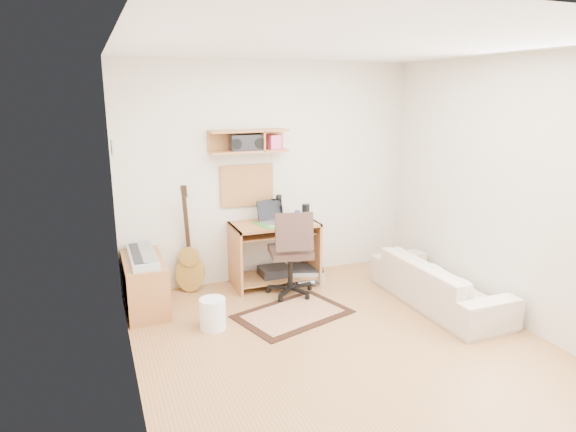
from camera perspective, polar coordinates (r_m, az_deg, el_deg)
name	(u,v)px	position (r m, az deg, el deg)	size (l,w,h in m)	color
floor	(346,349)	(4.70, 6.65, -14.78)	(3.60, 4.00, 0.01)	#A97646
ceiling	(356,44)	(4.14, 7.73, 18.82)	(3.60, 4.00, 0.01)	white
back_wall	(270,173)	(6.03, -2.03, 4.95)	(3.60, 0.01, 2.60)	beige
left_wall	(126,229)	(3.73, -17.98, -1.44)	(0.01, 4.00, 2.60)	beige
right_wall	(516,192)	(5.32, 24.48, 2.46)	(0.01, 4.00, 2.60)	beige
wall_shelf	(249,141)	(5.76, -4.46, 8.50)	(0.90, 0.25, 0.26)	#B2703F
cork_board	(247,185)	(5.94, -4.67, 3.49)	(0.64, 0.03, 0.49)	tan
wall_photo	(112,148)	(5.14, -19.35, 7.31)	(0.02, 0.20, 0.15)	#4C8CBF
desk	(274,253)	(5.97, -1.55, -4.28)	(1.00, 0.55, 0.75)	#B2703F
laptop	(276,212)	(5.82, -1.39, 0.44)	(0.35, 0.35, 0.27)	silver
speaker	(306,213)	(5.93, 2.03, 0.39)	(0.09, 0.09, 0.20)	black
desk_lamp	(281,206)	(6.00, -0.78, 1.10)	(0.11, 0.11, 0.32)	black
pencil_cup	(297,215)	(6.06, 1.07, 0.17)	(0.07, 0.07, 0.10)	#343D9C
boombox	(246,143)	(5.75, -4.76, 8.28)	(0.37, 0.17, 0.19)	black
rug	(293,314)	(5.29, 0.56, -11.06)	(1.11, 0.74, 0.01)	tan
task_chair	(290,252)	(5.62, 0.27, -4.08)	(0.52, 0.52, 1.01)	#372620
cabinet	(144,284)	(5.54, -16.00, -7.45)	(0.40, 0.90, 0.55)	#B2703F
music_keyboard	(142,256)	(5.43, -16.22, -4.40)	(0.26, 0.83, 0.07)	#B2B5BA
guitar	(189,240)	(5.78, -11.24, -2.68)	(0.33, 0.21, 1.23)	#A57D32
waste_basket	(213,314)	(5.01, -8.55, -10.92)	(0.25, 0.25, 0.30)	white
printer	(306,273)	(6.18, 2.02, -6.51)	(0.43, 0.34, 0.16)	#A5A8AA
sofa	(440,275)	(5.65, 16.85, -6.47)	(1.70, 0.50, 0.66)	#C4B39C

